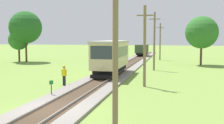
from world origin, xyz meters
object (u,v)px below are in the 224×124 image
Objects in this scene: utility_pole_near_tram at (145,45)px; tree_left_far at (19,40)px; red_tram at (111,56)px; utility_pole_foreground at (115,41)px; trackside_signal_marker at (51,88)px; tree_left_near at (26,27)px; freight_car at (142,50)px; track_worker at (64,74)px; tree_right_far at (202,32)px; utility_pole_far at (160,41)px; gravel_pile at (121,54)px; utility_pole_mid at (154,41)px.

utility_pole_near_tram reaches higher than tree_left_far.
tree_left_far reaches higher than red_tram.
utility_pole_foreground is 11.65m from utility_pole_near_tram.
utility_pole_foreground is at bearing -46.57° from trackside_signal_marker.
utility_pole_foreground reaches higher than trackside_signal_marker.
utility_pole_foreground is 0.92× the size of tree_left_near.
freight_car reaches higher than track_worker.
red_tram is at bearing -127.65° from tree_right_far.
utility_pole_foreground is 1.16× the size of utility_pole_near_tram.
tree_left_near is at bearing 144.47° from red_tram.
utility_pole_far reaches higher than tree_left_far.
utility_pole_foreground reaches higher than gravel_pile.
utility_pole_foreground reaches higher than utility_pole_near_tram.
red_tram reaches higher than gravel_pile.
utility_pole_far is (4.24, 21.75, 1.30)m from red_tram.
utility_pole_near_tram is at bearing -38.42° from tree_left_far.
utility_pole_foreground is at bearing -90.00° from utility_pole_near_tram.
tree_left_near is 1.17× the size of tree_right_far.
trackside_signal_marker is at bearing -149.12° from track_worker.
gravel_pile is at bearing 110.46° from utility_pole_mid.
utility_pole_foreground is 1.07× the size of utility_pole_mid.
utility_pole_near_tram is 1.01× the size of utility_pole_far.
track_worker is 24.78m from tree_right_far.
utility_pole_mid reaches higher than trackside_signal_marker.
utility_pole_far is at bearing 79.67° from trackside_signal_marker.
utility_pole_foreground reaches higher than red_tram.
utility_pole_foreground is 9.32m from trackside_signal_marker.
trackside_signal_marker is at bearing -92.44° from freight_car.
tree_left_far is at bearing 127.84° from utility_pole_foreground.
gravel_pile is (-8.79, 35.34, -2.98)m from utility_pole_near_tram.
utility_pole_foreground is at bearing -90.00° from utility_pole_mid.
red_tram is at bearing 103.75° from utility_pole_foreground.
tree_right_far is (10.71, 13.88, 2.74)m from red_tram.
utility_pole_far is at bearing 78.98° from red_tram.
tree_left_near reaches higher than tree_right_far.
gravel_pile is at bearing 22.24° from track_worker.
red_tram is 2.72× the size of gravel_pile.
utility_pole_foreground is 37.24m from tree_left_near.
gravel_pile is at bearing 98.73° from red_tram.
utility_pole_mid is 4.13× the size of track_worker.
trackside_signal_marker is (-5.97, -5.34, -2.85)m from utility_pole_near_tram.
utility_pole_near_tram is 7.39m from track_worker.
tree_left_near reaches higher than gravel_pile.
utility_pole_near_tram is (4.24, -35.23, 1.95)m from freight_car.
gravel_pile is at bearing 48.43° from tree_left_far.
utility_pole_far is at bearing 90.00° from utility_pole_foreground.
gravel_pile is 0.43× the size of tree_right_far.
utility_pole_near_tram is (0.00, 11.64, -0.54)m from utility_pole_foreground.
track_worker is at bearing -111.73° from red_tram.
tree_right_far is (6.47, 7.77, 1.15)m from utility_pole_mid.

